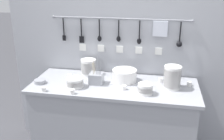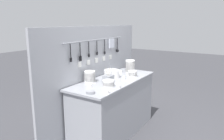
% 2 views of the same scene
% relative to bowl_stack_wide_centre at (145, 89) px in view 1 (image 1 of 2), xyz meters
% --- Properties ---
extents(counter, '(1.60, 0.63, 0.87)m').
position_rel_bowl_stack_wide_centre_xyz_m(counter, '(-0.31, 0.15, -0.48)').
color(counter, '#9EA0A8').
rests_on(counter, ground).
extents(back_wall, '(2.40, 0.09, 1.66)m').
position_rel_bowl_stack_wide_centre_xyz_m(back_wall, '(-0.31, 0.50, -0.08)').
color(back_wall, '#A8AAB2').
rests_on(back_wall, ground).
extents(bowl_stack_wide_centre, '(0.13, 0.13, 0.09)m').
position_rel_bowl_stack_wide_centre_xyz_m(bowl_stack_wide_centre, '(0.00, 0.00, 0.00)').
color(bowl_stack_wide_centre, white).
rests_on(bowl_stack_wide_centre, counter).
extents(bowl_stack_nested_right, '(0.16, 0.16, 0.16)m').
position_rel_bowl_stack_wide_centre_xyz_m(bowl_stack_nested_right, '(-0.62, 0.37, 0.03)').
color(bowl_stack_nested_right, white).
rests_on(bowl_stack_nested_right, counter).
extents(bowl_stack_back_corner, '(0.16, 0.16, 0.21)m').
position_rel_bowl_stack_wide_centre_xyz_m(bowl_stack_back_corner, '(0.23, 0.17, 0.06)').
color(bowl_stack_back_corner, white).
rests_on(bowl_stack_back_corner, counter).
extents(bowl_stack_short_front, '(0.16, 0.16, 0.09)m').
position_rel_bowl_stack_wide_centre_xyz_m(bowl_stack_short_front, '(-0.66, 0.03, -0.00)').
color(bowl_stack_short_front, white).
rests_on(bowl_stack_short_front, counter).
extents(plate_stack, '(0.24, 0.24, 0.12)m').
position_rel_bowl_stack_wide_centre_xyz_m(plate_stack, '(-0.22, 0.25, 0.01)').
color(plate_stack, white).
rests_on(plate_stack, counter).
extents(steel_mixing_bowl, '(0.11, 0.11, 0.04)m').
position_rel_bowl_stack_wide_centre_xyz_m(steel_mixing_bowl, '(-1.02, 0.05, -0.03)').
color(steel_mixing_bowl, '#93969E').
rests_on(steel_mixing_bowl, counter).
extents(cutlery_caddy, '(0.13, 0.13, 0.27)m').
position_rel_bowl_stack_wide_centre_xyz_m(cutlery_caddy, '(-0.48, 0.15, 0.01)').
color(cutlery_caddy, '#93969E').
rests_on(cutlery_caddy, counter).
extents(cup_back_right, '(0.04, 0.04, 0.04)m').
position_rel_bowl_stack_wide_centre_xyz_m(cup_back_right, '(0.13, 0.29, -0.03)').
color(cup_back_right, white).
rests_on(cup_back_right, counter).
extents(cup_by_caddy, '(0.04, 0.04, 0.04)m').
position_rel_bowl_stack_wide_centre_xyz_m(cup_by_caddy, '(-0.63, -0.12, -0.03)').
color(cup_by_caddy, white).
rests_on(cup_by_caddy, counter).
extents(cup_back_left, '(0.04, 0.04, 0.04)m').
position_rel_bowl_stack_wide_centre_xyz_m(cup_back_left, '(0.40, 0.25, -0.03)').
color(cup_back_left, white).
rests_on(cup_back_left, counter).
extents(cup_front_left, '(0.04, 0.04, 0.04)m').
position_rel_bowl_stack_wide_centre_xyz_m(cup_front_left, '(-0.20, 0.05, -0.03)').
color(cup_front_left, white).
rests_on(cup_front_left, counter).
extents(cup_front_right, '(0.04, 0.04, 0.04)m').
position_rel_bowl_stack_wide_centre_xyz_m(cup_front_right, '(-0.78, 0.23, -0.03)').
color(cup_front_right, white).
rests_on(cup_front_right, counter).
extents(cup_beside_plates, '(0.04, 0.04, 0.04)m').
position_rel_bowl_stack_wide_centre_xyz_m(cup_beside_plates, '(-0.90, -0.12, -0.03)').
color(cup_beside_plates, white).
rests_on(cup_beside_plates, counter).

